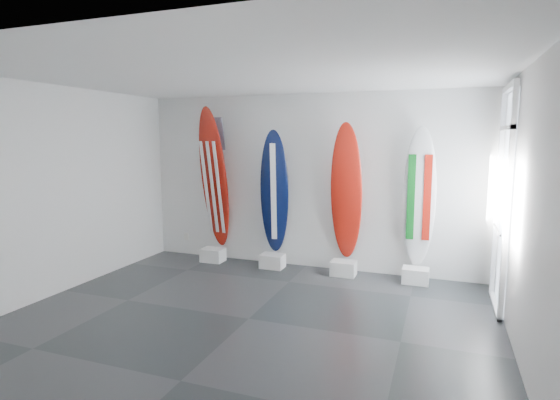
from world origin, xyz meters
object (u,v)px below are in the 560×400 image
at_px(surfboard_usa, 214,179).
at_px(surfboard_navy, 274,192).
at_px(surfboard_italy, 419,198).
at_px(surfboard_swiss, 346,192).

height_order(surfboard_usa, surfboard_navy, surfboard_usa).
relative_size(surfboard_navy, surfboard_italy, 0.99).
relative_size(surfboard_usa, surfboard_italy, 1.18).
bearing_deg(surfboard_italy, surfboard_usa, 177.99).
xyz_separation_m(surfboard_navy, surfboard_italy, (2.40, 0.00, 0.02)).
relative_size(surfboard_swiss, surfboard_italy, 1.04).
height_order(surfboard_usa, surfboard_swiss, surfboard_usa).
distance_m(surfboard_usa, surfboard_swiss, 2.44).
relative_size(surfboard_usa, surfboard_navy, 1.19).
distance_m(surfboard_navy, surfboard_swiss, 1.26).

